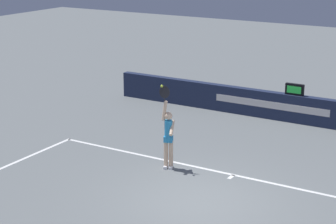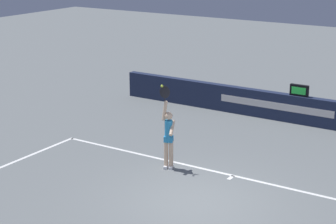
{
  "view_description": "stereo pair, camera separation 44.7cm",
  "coord_description": "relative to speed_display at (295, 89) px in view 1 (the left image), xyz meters",
  "views": [
    {
      "loc": [
        6.01,
        -11.59,
        6.06
      ],
      "look_at": [
        -1.67,
        1.28,
        1.64
      ],
      "focal_mm": 63.59,
      "sensor_mm": 36.0,
      "label": 1
    },
    {
      "loc": [
        6.39,
        -11.36,
        6.06
      ],
      "look_at": [
        -1.67,
        1.28,
        1.64
      ],
      "focal_mm": 63.59,
      "sensor_mm": 36.0,
      "label": 2
    }
  ],
  "objects": [
    {
      "name": "court_lines",
      "position": [
        0.26,
        -8.17,
        -1.14
      ],
      "size": [
        11.39,
        5.8,
        0.0
      ],
      "color": "white",
      "rests_on": "ground"
    },
    {
      "name": "speed_display",
      "position": [
        0.0,
        0.0,
        0.0
      ],
      "size": [
        0.63,
        0.14,
        0.38
      ],
      "color": "black",
      "rests_on": "back_wall"
    },
    {
      "name": "back_wall",
      "position": [
        0.26,
        0.0,
        -0.67
      ],
      "size": [
        14.36,
        0.29,
        0.95
      ],
      "color": "#1D2641",
      "rests_on": "ground"
    },
    {
      "name": "ground_plane",
      "position": [
        0.26,
        -7.23,
        -1.14
      ],
      "size": [
        60.0,
        60.0,
        0.0
      ],
      "primitive_type": "plane",
      "color": "slate"
    },
    {
      "name": "tennis_player",
      "position": [
        -1.5,
        -5.8,
        -0.19
      ],
      "size": [
        0.49,
        0.44,
        2.32
      ],
      "color": "beige",
      "rests_on": "ground"
    },
    {
      "name": "tennis_ball",
      "position": [
        -1.61,
        -5.93,
        1.17
      ],
      "size": [
        0.07,
        0.07,
        0.07
      ],
      "color": "#C7E539"
    }
  ]
}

